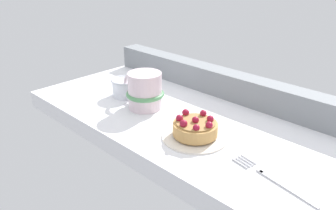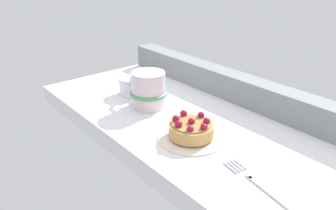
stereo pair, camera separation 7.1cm
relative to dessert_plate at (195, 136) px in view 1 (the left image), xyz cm
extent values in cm
cube|color=white|center=(-3.54, 6.30, -2.46)|extent=(86.02, 36.44, 4.24)
cube|color=gray|center=(-3.54, 21.91, 2.88)|extent=(84.30, 5.22, 6.44)
cylinder|color=silver|center=(0.00, 0.00, 0.02)|extent=(13.21, 13.21, 0.73)
cylinder|color=silver|center=(0.00, 0.00, -0.16)|extent=(7.27, 7.27, 0.37)
cylinder|color=tan|center=(0.00, 0.00, 1.60)|extent=(8.81, 8.81, 2.42)
cylinder|color=#A37942|center=(0.00, 0.00, 2.96)|extent=(7.75, 7.75, 0.30)
sphere|color=maroon|center=(0.00, 0.00, 3.47)|extent=(1.39, 1.39, 1.39)
sphere|color=maroon|center=(3.21, 0.16, 3.48)|extent=(1.41, 1.41, 1.41)
sphere|color=maroon|center=(1.80, 2.32, 3.52)|extent=(1.39, 1.39, 1.39)
sphere|color=maroon|center=(-0.73, 3.30, 3.53)|extent=(1.39, 1.39, 1.39)
sphere|color=maroon|center=(-3.05, 1.13, 3.50)|extent=(1.47, 1.47, 1.47)
sphere|color=maroon|center=(-2.75, -1.61, 3.47)|extent=(1.47, 1.47, 1.47)
sphere|color=maroon|center=(-0.55, -2.87, 3.56)|extent=(1.52, 1.52, 1.52)
sphere|color=maroon|center=(2.06, -2.24, 3.40)|extent=(1.32, 1.32, 1.32)
cylinder|color=silver|center=(-17.49, 2.70, 3.94)|extent=(7.86, 7.86, 8.57)
torus|color=#569960|center=(-17.49, 2.70, 3.09)|extent=(8.92, 8.92, 1.03)
torus|color=silver|center=(-22.26, 2.70, 3.94)|extent=(5.66, 0.86, 5.66)
cube|color=#B7B7BC|center=(20.65, -2.40, -0.04)|extent=(10.86, 2.68, 0.60)
cube|color=#B7B7BC|center=(15.28, -1.41, -0.04)|extent=(1.28, 0.77, 0.60)
cube|color=#B7B7BC|center=(12.04, 0.31, -0.04)|extent=(3.48, 0.88, 0.60)
cube|color=#B7B7BC|center=(11.91, -0.41, -0.04)|extent=(3.48, 0.88, 0.60)
cube|color=#B7B7BC|center=(11.77, -1.13, -0.04)|extent=(3.48, 0.88, 0.60)
cube|color=#B7B7BC|center=(11.64, -1.85, -0.04)|extent=(3.48, 0.88, 0.60)
cylinder|color=silver|center=(-26.54, 4.04, 1.74)|extent=(6.56, 6.56, 4.17)
torus|color=silver|center=(-26.54, 4.04, 3.82)|extent=(7.03, 7.03, 0.60)
camera|label=1|loc=(36.55, -45.27, 32.94)|focal=35.84mm
camera|label=2|loc=(41.39, -40.03, 32.94)|focal=35.84mm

